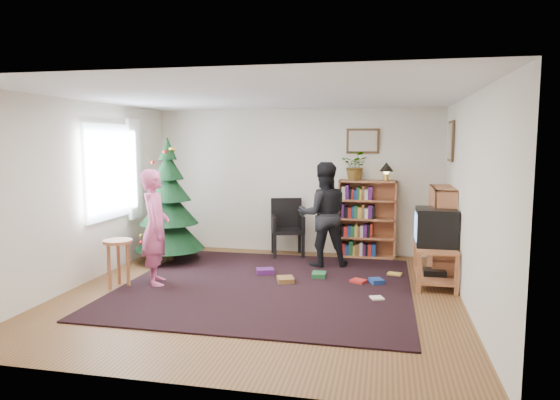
% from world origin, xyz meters
% --- Properties ---
extents(floor, '(5.00, 5.00, 0.00)m').
position_xyz_m(floor, '(0.00, 0.00, 0.00)').
color(floor, brown).
rests_on(floor, ground).
extents(ceiling, '(5.00, 5.00, 0.00)m').
position_xyz_m(ceiling, '(0.00, 0.00, 2.50)').
color(ceiling, white).
rests_on(ceiling, wall_back).
extents(wall_back, '(5.00, 0.02, 2.50)m').
position_xyz_m(wall_back, '(0.00, 2.50, 1.25)').
color(wall_back, silver).
rests_on(wall_back, floor).
extents(wall_front, '(5.00, 0.02, 2.50)m').
position_xyz_m(wall_front, '(0.00, -2.50, 1.25)').
color(wall_front, silver).
rests_on(wall_front, floor).
extents(wall_left, '(0.02, 5.00, 2.50)m').
position_xyz_m(wall_left, '(-2.50, 0.00, 1.25)').
color(wall_left, silver).
rests_on(wall_left, floor).
extents(wall_right, '(0.02, 5.00, 2.50)m').
position_xyz_m(wall_right, '(2.50, 0.00, 1.25)').
color(wall_right, silver).
rests_on(wall_right, floor).
extents(rug, '(3.80, 3.60, 0.02)m').
position_xyz_m(rug, '(0.00, 0.30, 0.01)').
color(rug, black).
rests_on(rug, floor).
extents(window_pane, '(0.04, 1.20, 1.40)m').
position_xyz_m(window_pane, '(-2.47, 0.60, 1.50)').
color(window_pane, silver).
rests_on(window_pane, wall_left).
extents(curtain, '(0.06, 0.35, 1.60)m').
position_xyz_m(curtain, '(-2.43, 1.30, 1.50)').
color(curtain, white).
rests_on(curtain, wall_left).
extents(picture_back, '(0.55, 0.03, 0.42)m').
position_xyz_m(picture_back, '(1.15, 2.48, 1.95)').
color(picture_back, '#4C3319').
rests_on(picture_back, wall_back).
extents(picture_right, '(0.03, 0.50, 0.60)m').
position_xyz_m(picture_right, '(2.48, 1.75, 1.95)').
color(picture_right, '#4C3319').
rests_on(picture_right, wall_right).
extents(christmas_tree, '(1.11, 1.11, 2.02)m').
position_xyz_m(christmas_tree, '(-1.86, 1.33, 0.84)').
color(christmas_tree, '#3F2816').
rests_on(christmas_tree, rug).
extents(bookshelf_back, '(0.95, 0.30, 1.30)m').
position_xyz_m(bookshelf_back, '(1.25, 2.34, 0.66)').
color(bookshelf_back, '#AF683E').
rests_on(bookshelf_back, floor).
extents(bookshelf_right, '(0.30, 0.95, 1.30)m').
position_xyz_m(bookshelf_right, '(2.34, 1.34, 0.66)').
color(bookshelf_right, '#AF683E').
rests_on(bookshelf_right, floor).
extents(tv_stand, '(0.52, 0.94, 0.55)m').
position_xyz_m(tv_stand, '(2.22, 0.86, 0.33)').
color(tv_stand, '#AF683E').
rests_on(tv_stand, floor).
extents(crt_tv, '(0.53, 0.58, 0.50)m').
position_xyz_m(crt_tv, '(2.22, 0.86, 0.80)').
color(crt_tv, black).
rests_on(crt_tv, tv_stand).
extents(armchair, '(0.66, 0.67, 0.97)m').
position_xyz_m(armchair, '(-0.07, 2.22, 0.52)').
color(armchair, black).
rests_on(armchair, rug).
extents(stool, '(0.38, 0.38, 0.64)m').
position_xyz_m(stool, '(-1.94, -0.12, 0.50)').
color(stool, '#AF683E').
rests_on(stool, floor).
extents(person_standing, '(0.58, 0.68, 1.58)m').
position_xyz_m(person_standing, '(-1.50, 0.09, 0.79)').
color(person_standing, '#D4558C').
rests_on(person_standing, rug).
extents(person_by_chair, '(0.93, 0.81, 1.63)m').
position_xyz_m(person_by_chair, '(0.61, 1.57, 0.82)').
color(person_by_chair, black).
rests_on(person_by_chair, rug).
extents(potted_plant, '(0.54, 0.50, 0.48)m').
position_xyz_m(potted_plant, '(1.05, 2.34, 1.54)').
color(potted_plant, gray).
rests_on(potted_plant, bookshelf_back).
extents(table_lamp, '(0.23, 0.23, 0.31)m').
position_xyz_m(table_lamp, '(1.55, 2.34, 1.51)').
color(table_lamp, '#A57F33').
rests_on(table_lamp, bookshelf_back).
extents(floor_clutter, '(2.06, 1.38, 0.08)m').
position_xyz_m(floor_clutter, '(0.93, 0.69, 0.04)').
color(floor_clutter, '#A51E19').
rests_on(floor_clutter, rug).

